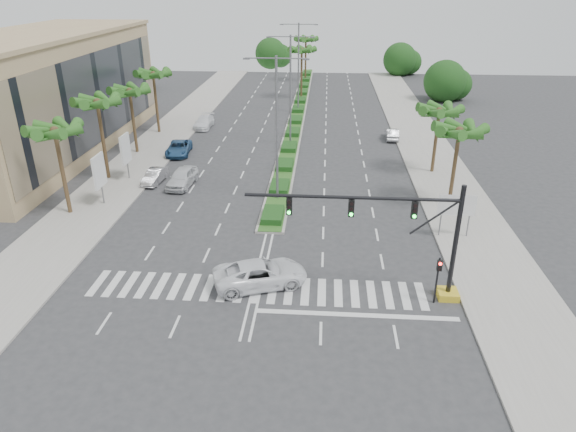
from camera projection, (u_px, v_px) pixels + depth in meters
The scene contains 28 objects.
ground at pixel (257, 289), 31.48m from camera, with size 160.00×160.00×0.00m, color #333335.
footpath_right at pixel (443, 179), 48.52m from camera, with size 6.00×120.00×0.15m, color gray.
footpath_left at pixel (130, 171), 50.54m from camera, with size 6.00×120.00×0.15m, color gray.
median at pixel (298, 113), 72.13m from camera, with size 2.20×75.00×0.20m, color gray.
median_grass at pixel (298, 112), 72.08m from camera, with size 1.80×75.00×0.04m, color #32531C.
building at pixel (43, 96), 54.19m from camera, with size 12.00×36.00×12.00m, color tan.
signal_gantry at pixel (415, 245), 29.40m from camera, with size 12.60×1.20×7.20m.
pedestrian_signal at pixel (438, 273), 29.30m from camera, with size 0.28×0.36×3.00m.
direction_sign at pixel (457, 207), 36.77m from camera, with size 2.70×0.11×3.40m.
billboard_near at pixel (99, 171), 42.04m from camera, with size 0.18×2.10×4.35m.
billboard_far at pixel (125, 149), 47.47m from camera, with size 0.18×2.10×4.35m.
palm_left_near at pixel (55, 133), 38.80m from camera, with size 4.57×4.68×7.55m.
palm_left_mid at pixel (97, 105), 45.87m from camera, with size 4.57×4.68×7.95m.
palm_left_far at pixel (130, 93), 53.35m from camera, with size 4.57×4.68×7.35m.
palm_left_end at pixel (153, 76), 60.42m from camera, with size 4.57×4.68×7.75m.
palm_right_near at pixel (459, 133), 40.56m from camera, with size 4.57×4.68×7.05m.
palm_right_far at pixel (439, 113), 47.92m from camera, with size 4.57×4.68×6.75m.
palm_median_a at pixel (302, 52), 78.20m from camera, with size 4.57×4.68×8.05m.
palm_median_b at pixel (306, 41), 91.76m from camera, with size 4.57×4.68×8.05m.
streetlight_near at pixel (277, 122), 41.27m from camera, with size 5.10×0.25×12.00m.
streetlight_mid at pixel (290, 85), 55.74m from camera, with size 5.10×0.25×12.00m.
streetlight_far at pixel (298, 63), 70.21m from camera, with size 5.10×0.25×12.00m.
car_parked_a at pixel (182, 177), 46.86m from camera, with size 1.93×4.80×1.63m, color silver.
car_parked_b at pixel (155, 176), 47.68m from camera, with size 1.34×3.85×1.27m, color #AEADB2.
car_parked_c at pixel (179, 148), 55.35m from camera, with size 2.32×5.03×1.40m, color #2B5483.
car_parked_d at pixel (204, 122), 65.27m from camera, with size 2.00×4.91×1.42m, color white.
car_crossing at pixel (260, 274), 31.63m from camera, with size 2.67×5.79×1.61m, color white.
car_right at pixel (392, 134), 60.54m from camera, with size 1.37×3.94×1.30m, color #AFAFB4.
Camera 1 is at (3.88, -26.43, 17.36)m, focal length 32.00 mm.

